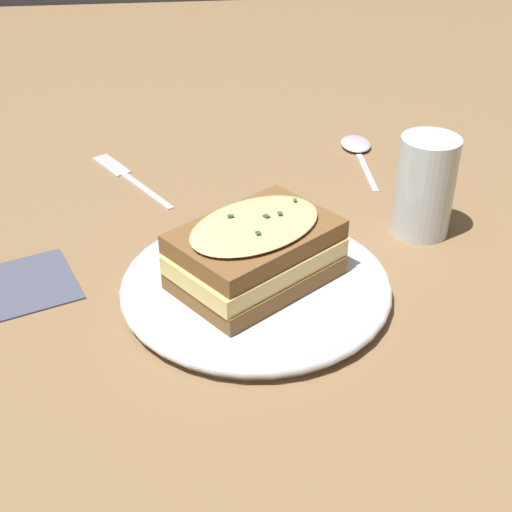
{
  "coord_description": "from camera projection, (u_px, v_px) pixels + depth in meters",
  "views": [
    {
      "loc": [
        0.07,
        0.57,
        0.41
      ],
      "look_at": [
        -0.0,
        0.01,
        0.05
      ],
      "focal_mm": 50.0,
      "sensor_mm": 36.0,
      "label": 1
    }
  ],
  "objects": [
    {
      "name": "napkin",
      "position": [
        11.0,
        288.0,
        0.71
      ],
      "size": [
        0.15,
        0.14,
        0.0
      ],
      "primitive_type": "cube",
      "rotation": [
        0.0,
        0.0,
        0.36
      ],
      "color": "#4C5166",
      "rests_on": "ground_plane"
    },
    {
      "name": "ground_plane",
      "position": [
        255.0,
        291.0,
        0.71
      ],
      "size": [
        2.4,
        2.4,
        0.0
      ],
      "primitive_type": "plane",
      "color": "olive"
    },
    {
      "name": "sandwich",
      "position": [
        256.0,
        252.0,
        0.68
      ],
      "size": [
        0.18,
        0.17,
        0.07
      ],
      "rotation": [
        0.0,
        0.0,
        0.62
      ],
      "color": "brown",
      "rests_on": "dinner_plate"
    },
    {
      "name": "water_glass",
      "position": [
        425.0,
        186.0,
        0.78
      ],
      "size": [
        0.06,
        0.06,
        0.11
      ],
      "primitive_type": "cylinder",
      "color": "silver",
      "rests_on": "ground_plane"
    },
    {
      "name": "dinner_plate",
      "position": [
        256.0,
        286.0,
        0.7
      ],
      "size": [
        0.27,
        0.27,
        0.02
      ],
      "color": "white",
      "rests_on": "ground_plane"
    },
    {
      "name": "spoon",
      "position": [
        357.0,
        147.0,
        0.99
      ],
      "size": [
        0.04,
        0.17,
        0.01
      ],
      "rotation": [
        0.0,
        0.0,
        3.09
      ],
      "color": "silver",
      "rests_on": "ground_plane"
    },
    {
      "name": "fork",
      "position": [
        124.0,
        174.0,
        0.92
      ],
      "size": [
        0.11,
        0.17,
        0.0
      ],
      "rotation": [
        0.0,
        0.0,
        3.68
      ],
      "color": "silver",
      "rests_on": "ground_plane"
    }
  ]
}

